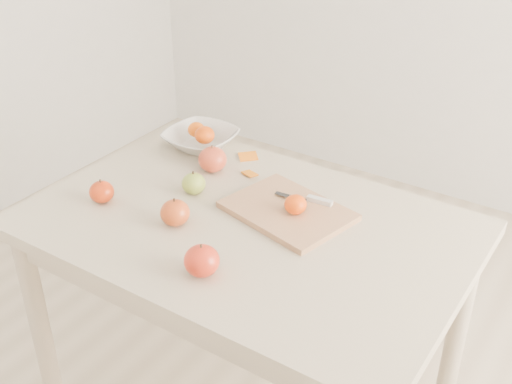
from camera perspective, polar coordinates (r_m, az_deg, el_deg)
The scene contains 14 objects.
table at distance 1.82m, azimuth -0.87°, elevation -5.26°, with size 1.20×0.80×0.75m.
cutting_board at distance 1.80m, azimuth 2.83°, elevation -1.69°, with size 0.33×0.24×0.02m, color tan.
board_tangerine at distance 1.76m, azimuth 3.53°, elevation -1.11°, with size 0.06×0.06×0.05m, color #E64B08.
fruit_bowl at distance 2.16m, azimuth -4.94°, elevation 4.68°, with size 0.23×0.23×0.06m, color silver.
bowl_tangerine_near at distance 2.17m, azimuth -5.34°, elevation 5.55°, with size 0.06×0.06×0.05m, color #D35307.
bowl_tangerine_far at distance 2.12m, azimuth -4.59°, elevation 5.08°, with size 0.07×0.07×0.06m, color #DC4F07.
orange_peel_a at distance 2.09m, azimuth -0.70°, elevation 3.08°, with size 0.06×0.04×0.00m, color orange.
orange_peel_b at distance 1.99m, azimuth -0.56°, elevation 1.59°, with size 0.04×0.04×0.00m, color orange.
paring_knife at distance 1.82m, azimuth 5.24°, elevation -0.71°, with size 0.17×0.05×0.01m.
apple_green at distance 1.89m, azimuth -5.56°, elevation 0.76°, with size 0.07×0.07×0.06m, color #5B8724.
apple_red_d at distance 1.89m, azimuth -13.56°, elevation 0.01°, with size 0.07×0.07×0.06m, color #890B01.
apple_red_a at distance 2.00m, azimuth -3.89°, elevation 2.90°, with size 0.09×0.09×0.08m, color #A12619.
apple_red_e at distance 1.55m, azimuth -4.85°, elevation -6.11°, with size 0.09×0.09×0.08m, color #A71418.
apple_red_c at distance 1.75m, azimuth -7.21°, elevation -1.84°, with size 0.08×0.08×0.07m, color maroon.
Camera 1 is at (0.84, -1.22, 1.71)m, focal length 45.00 mm.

